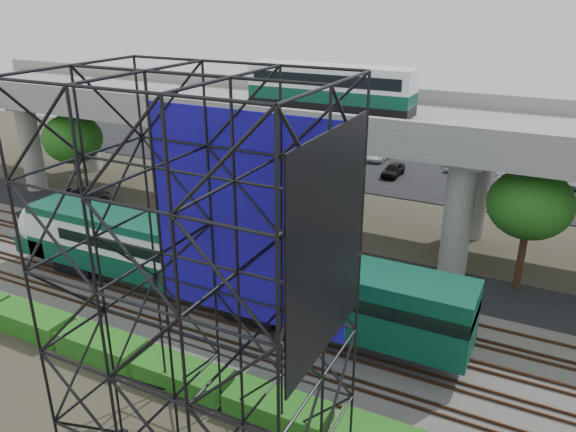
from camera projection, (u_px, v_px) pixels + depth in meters
The scene contains 13 objects.
ground at pixel (216, 333), 30.39m from camera, with size 140.00×140.00×0.00m, color #474233.
ballast_bed at pixel (235, 313), 32.01m from camera, with size 90.00×12.00×0.20m, color slate.
service_road at pixel (299, 256), 39.08m from camera, with size 90.00×5.00×0.08m, color black.
parking_lot at pixel (396, 168), 58.59m from camera, with size 90.00×18.00×0.08m, color black.
harbor_water at pixel (442, 126), 76.85m from camera, with size 140.00×40.00×0.03m, color #43626E.
rail_tracks at pixel (235, 311), 31.94m from camera, with size 90.00×9.52×0.16m.
commuter_train at pixel (190, 259), 32.20m from camera, with size 29.30×3.06×4.30m.
overpass at pixel (333, 124), 40.61m from camera, with size 80.00×12.00×12.40m.
scaffold_tower at pixel (201, 302), 18.86m from camera, with size 9.36×6.36×15.00m.
hedge_strip at pixel (183, 375), 26.19m from camera, with size 34.60×1.80×1.20m.
trees at pixel (277, 152), 43.66m from camera, with size 40.94×16.94×7.69m.
suv at pixel (84, 196), 48.30m from camera, with size 2.21×4.78×1.33m, color black.
parked_cars at pixel (406, 164), 57.49m from camera, with size 37.08×9.74×1.31m.
Camera 1 is at (15.03, -21.36, 17.22)m, focal length 35.00 mm.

